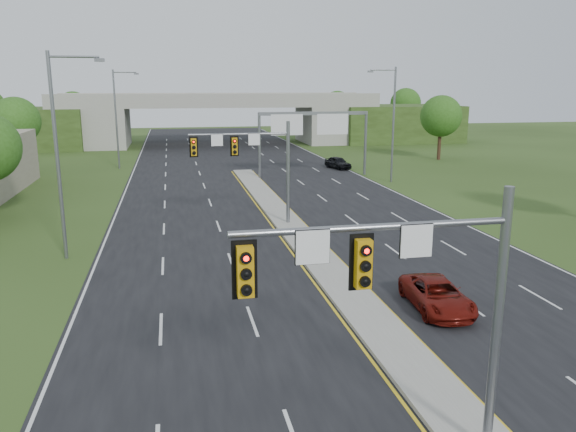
# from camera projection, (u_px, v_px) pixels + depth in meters

# --- Properties ---
(road) EXTENTS (24.00, 160.00, 0.02)m
(road) POSITION_uv_depth(u_px,v_px,m) (264.00, 197.00, 47.83)
(road) COLOR black
(road) RESTS_ON ground
(median) EXTENTS (2.00, 54.00, 0.16)m
(median) POSITION_uv_depth(u_px,v_px,m) (294.00, 230.00, 36.37)
(median) COLOR gray
(median) RESTS_ON road
(lane_markings) EXTENTS (23.72, 160.00, 0.01)m
(lane_markings) POSITION_uv_depth(u_px,v_px,m) (270.00, 212.00, 41.91)
(lane_markings) COLOR gold
(lane_markings) RESTS_ON road
(signal_mast_near) EXTENTS (6.62, 0.60, 7.00)m
(signal_mast_near) POSITION_uv_depth(u_px,v_px,m) (414.00, 288.00, 12.87)
(signal_mast_near) COLOR slate
(signal_mast_near) RESTS_ON ground
(signal_mast_far) EXTENTS (6.62, 0.60, 7.00)m
(signal_mast_far) POSITION_uv_depth(u_px,v_px,m) (254.00, 157.00, 36.71)
(signal_mast_far) COLOR slate
(signal_mast_far) RESTS_ON ground
(sign_gantry) EXTENTS (11.58, 0.44, 6.67)m
(sign_gantry) POSITION_uv_depth(u_px,v_px,m) (312.00, 126.00, 57.43)
(sign_gantry) COLOR slate
(sign_gantry) RESTS_ON ground
(overpass) EXTENTS (80.00, 14.00, 8.10)m
(overpass) POSITION_uv_depth(u_px,v_px,m) (218.00, 122.00, 89.94)
(overpass) COLOR gray
(overpass) RESTS_ON ground
(lightpole_l_mid) EXTENTS (2.85, 0.25, 11.00)m
(lightpole_l_mid) POSITION_uv_depth(u_px,v_px,m) (60.00, 147.00, 29.51)
(lightpole_l_mid) COLOR slate
(lightpole_l_mid) RESTS_ON ground
(lightpole_l_far) EXTENTS (2.85, 0.25, 11.00)m
(lightpole_l_far) POSITION_uv_depth(u_px,v_px,m) (118.00, 115.00, 62.88)
(lightpole_l_far) COLOR slate
(lightpole_l_far) RESTS_ON ground
(lightpole_r_far) EXTENTS (2.85, 0.25, 11.00)m
(lightpole_r_far) POSITION_uv_depth(u_px,v_px,m) (392.00, 119.00, 53.86)
(lightpole_r_far) COLOR slate
(lightpole_r_far) RESTS_ON ground
(tree_l_mid) EXTENTS (5.20, 5.20, 8.12)m
(tree_l_mid) POSITION_uv_depth(u_px,v_px,m) (16.00, 121.00, 60.90)
(tree_l_mid) COLOR #382316
(tree_l_mid) RESTS_ON ground
(tree_r_mid) EXTENTS (5.20, 5.20, 8.12)m
(tree_r_mid) POSITION_uv_depth(u_px,v_px,m) (441.00, 116.00, 70.82)
(tree_r_mid) COLOR #382316
(tree_r_mid) RESTS_ON ground
(tree_back_b) EXTENTS (5.60, 5.60, 8.32)m
(tree_back_b) POSITION_uv_depth(u_px,v_px,m) (74.00, 108.00, 98.08)
(tree_back_b) COLOR #382316
(tree_back_b) RESTS_ON ground
(tree_back_c) EXTENTS (5.60, 5.60, 8.32)m
(tree_back_c) POSITION_uv_depth(u_px,v_px,m) (337.00, 106.00, 107.61)
(tree_back_c) COLOR #382316
(tree_back_c) RESTS_ON ground
(tree_back_d) EXTENTS (6.00, 6.00, 8.85)m
(tree_back_d) POSITION_uv_depth(u_px,v_px,m) (406.00, 104.00, 110.31)
(tree_back_d) COLOR #382316
(tree_back_d) RESTS_ON ground
(car_far_a) EXTENTS (2.42, 4.68, 1.26)m
(car_far_a) POSITION_uv_depth(u_px,v_px,m) (437.00, 295.00, 23.64)
(car_far_a) COLOR #621009
(car_far_a) RESTS_ON road
(car_far_c) EXTENTS (2.55, 4.26, 1.36)m
(car_far_c) POSITION_uv_depth(u_px,v_px,m) (338.00, 163.00, 64.03)
(car_far_c) COLOR black
(car_far_c) RESTS_ON road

